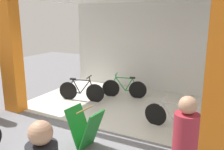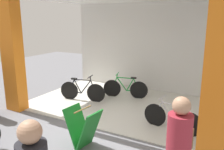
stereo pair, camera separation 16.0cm
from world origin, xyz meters
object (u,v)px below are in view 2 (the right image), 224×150
Objects in this scene: bicycle_inside_0 at (172,118)px; bicycle_inside_1 at (82,91)px; sandwich_board_sign at (83,128)px; bicycle_inside_2 at (125,88)px.

bicycle_inside_0 is 3.19m from bicycle_inside_1.
bicycle_inside_2 is at bearing 100.25° from sandwich_board_sign.
bicycle_inside_1 is 1.03× the size of bicycle_inside_2.
bicycle_inside_1 is 1.45m from bicycle_inside_2.
sandwich_board_sign is (1.69, -2.32, 0.09)m from bicycle_inside_1.
bicycle_inside_1 reaches higher than bicycle_inside_2.
bicycle_inside_0 is 1.69× the size of sandwich_board_sign.
bicycle_inside_2 is (-2.01, 1.66, 0.01)m from bicycle_inside_0.
sandwich_board_sign reaches higher than bicycle_inside_1.
bicycle_inside_2 is 3.32m from sandwich_board_sign.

